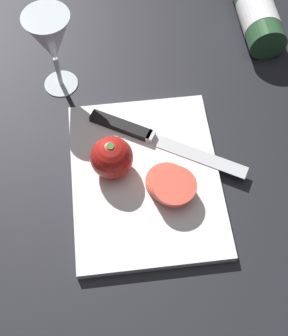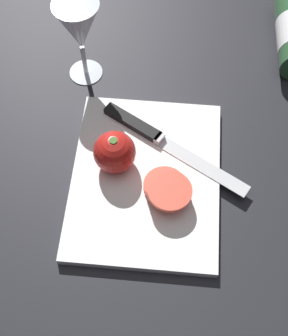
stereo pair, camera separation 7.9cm
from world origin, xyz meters
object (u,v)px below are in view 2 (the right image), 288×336
whole_tomato (115,152)px  tomato_slice_stack_near (167,189)px  knife (148,132)px  wine_glass (79,29)px

whole_tomato → tomato_slice_stack_near: 0.11m
whole_tomato → knife: (0.07, -0.05, -0.03)m
whole_tomato → tomato_slice_stack_near: bearing=-118.7°
knife → whole_tomato: bearing=-97.2°
wine_glass → tomato_slice_stack_near: 0.33m
knife → wine_glass: bearing=163.3°
knife → tomato_slice_stack_near: bearing=-39.7°
wine_glass → knife: 0.22m
tomato_slice_stack_near → knife: bearing=20.1°
wine_glass → knife: (-0.15, -0.14, -0.10)m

